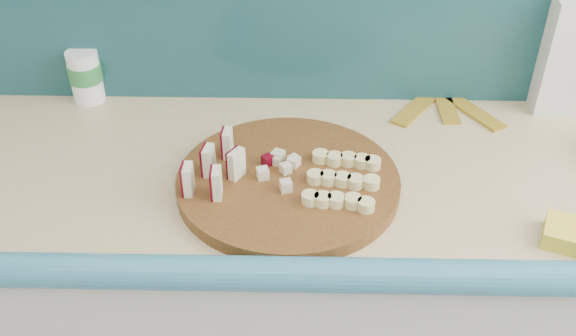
# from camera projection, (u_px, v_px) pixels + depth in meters

# --- Properties ---
(kitchen_counter) EXTENTS (2.20, 0.63, 0.91)m
(kitchen_counter) POSITION_uv_depth(u_px,v_px,m) (339.00, 318.00, 1.56)
(kitchen_counter) COLOR beige
(kitchen_counter) RESTS_ON ground
(cutting_board) EXTENTS (0.50, 0.50, 0.03)m
(cutting_board) POSITION_uv_depth(u_px,v_px,m) (288.00, 182.00, 1.23)
(cutting_board) COLOR #4A2610
(cutting_board) RESTS_ON kitchen_counter
(apple_wedges) EXTENTS (0.11, 0.17, 0.06)m
(apple_wedges) POSITION_uv_depth(u_px,v_px,m) (215.00, 166.00, 1.20)
(apple_wedges) COLOR beige
(apple_wedges) RESTS_ON cutting_board
(apple_chunks) EXTENTS (0.06, 0.06, 0.02)m
(apple_chunks) POSITION_uv_depth(u_px,v_px,m) (274.00, 170.00, 1.22)
(apple_chunks) COLOR beige
(apple_chunks) RESTS_ON cutting_board
(banana_slices) EXTENTS (0.16, 0.18, 0.02)m
(banana_slices) POSITION_uv_depth(u_px,v_px,m) (343.00, 179.00, 1.20)
(banana_slices) COLOR #E0D689
(banana_slices) RESTS_ON cutting_board
(flour_bag) EXTENTS (0.16, 0.12, 0.26)m
(flour_bag) POSITION_uv_depth(u_px,v_px,m) (576.00, 53.00, 1.42)
(flour_bag) COLOR silver
(flour_bag) RESTS_ON kitchen_counter
(canister) EXTENTS (0.08, 0.08, 0.12)m
(canister) POSITION_uv_depth(u_px,v_px,m) (85.00, 75.00, 1.48)
(canister) COLOR white
(canister) RESTS_ON kitchen_counter
(banana_peel) EXTENTS (0.26, 0.21, 0.01)m
(banana_peel) POSITION_uv_depth(u_px,v_px,m) (444.00, 107.00, 1.48)
(banana_peel) COLOR gold
(banana_peel) RESTS_ON kitchen_counter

